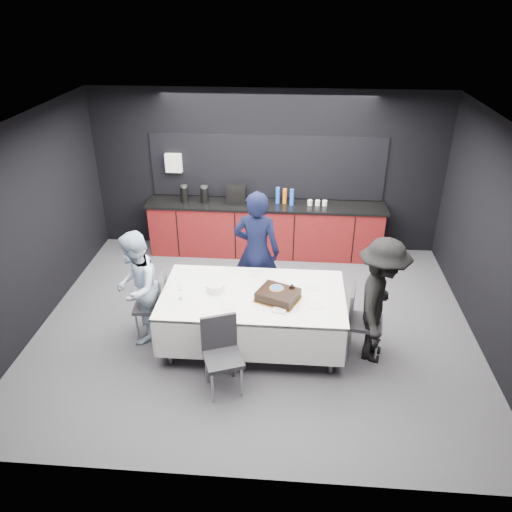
{
  "coord_description": "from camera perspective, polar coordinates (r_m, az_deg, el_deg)",
  "views": [
    {
      "loc": [
        0.46,
        -5.71,
        4.18
      ],
      "look_at": [
        0.0,
        0.1,
        1.05
      ],
      "focal_mm": 35.0,
      "sensor_mm": 36.0,
      "label": 1
    }
  ],
  "objects": [
    {
      "name": "ground",
      "position": [
        7.1,
        -0.06,
        -7.87
      ],
      "size": [
        6.0,
        6.0,
        0.0
      ],
      "primitive_type": "plane",
      "color": "#49484E",
      "rests_on": "ground"
    },
    {
      "name": "room_shell",
      "position": [
        6.19,
        -0.07,
        6.17
      ],
      "size": [
        6.04,
        5.04,
        2.82
      ],
      "color": "white",
      "rests_on": "ground"
    },
    {
      "name": "kitchenette",
      "position": [
        8.74,
        0.99,
        3.62
      ],
      "size": [
        4.1,
        0.64,
        2.05
      ],
      "color": "#5A0E0F",
      "rests_on": "ground"
    },
    {
      "name": "party_table",
      "position": [
        6.4,
        -0.35,
        -5.34
      ],
      "size": [
        2.32,
        1.32,
        0.78
      ],
      "color": "#99999E",
      "rests_on": "ground"
    },
    {
      "name": "cake_assembly",
      "position": [
        6.18,
        2.53,
        -4.48
      ],
      "size": [
        0.63,
        0.58,
        0.16
      ],
      "color": "gold",
      "rests_on": "party_table"
    },
    {
      "name": "plate_stack",
      "position": [
        6.38,
        -4.67,
        -3.6
      ],
      "size": [
        0.23,
        0.23,
        0.1
      ],
      "primitive_type": "cylinder",
      "color": "white",
      "rests_on": "party_table"
    },
    {
      "name": "loose_plate_near",
      "position": [
        6.1,
        -3.43,
        -5.66
      ],
      "size": [
        0.19,
        0.19,
        0.01
      ],
      "primitive_type": "cylinder",
      "color": "white",
      "rests_on": "party_table"
    },
    {
      "name": "loose_plate_right_a",
      "position": [
        6.48,
        6.34,
        -3.57
      ],
      "size": [
        0.22,
        0.22,
        0.01
      ],
      "primitive_type": "cylinder",
      "color": "white",
      "rests_on": "party_table"
    },
    {
      "name": "loose_plate_right_b",
      "position": [
        6.15,
        6.68,
        -5.54
      ],
      "size": [
        0.22,
        0.22,
        0.01
      ],
      "primitive_type": "cylinder",
      "color": "white",
      "rests_on": "party_table"
    },
    {
      "name": "loose_plate_far",
      "position": [
        6.73,
        0.02,
        -2.09
      ],
      "size": [
        0.2,
        0.2,
        0.01
      ],
      "primitive_type": "cylinder",
      "color": "white",
      "rests_on": "party_table"
    },
    {
      "name": "fork_pile",
      "position": [
        5.99,
        2.65,
        -6.28
      ],
      "size": [
        0.18,
        0.14,
        0.03
      ],
      "primitive_type": "cube",
      "rotation": [
        0.0,
        0.0,
        -0.26
      ],
      "color": "white",
      "rests_on": "party_table"
    },
    {
      "name": "champagne_flute",
      "position": [
        6.21,
        -8.73,
        -3.63
      ],
      "size": [
        0.06,
        0.06,
        0.22
      ],
      "color": "white",
      "rests_on": "party_table"
    },
    {
      "name": "chair_left",
      "position": [
        6.78,
        -11.37,
        -4.96
      ],
      "size": [
        0.46,
        0.46,
        0.92
      ],
      "color": "#2B2B30",
      "rests_on": "ground"
    },
    {
      "name": "chair_right",
      "position": [
        6.47,
        11.77,
        -6.76
      ],
      "size": [
        0.49,
        0.49,
        0.92
      ],
      "color": "#2B2B30",
      "rests_on": "ground"
    },
    {
      "name": "chair_near",
      "position": [
        5.84,
        -3.98,
        -10.53
      ],
      "size": [
        0.54,
        0.54,
        0.92
      ],
      "color": "#2B2B30",
      "rests_on": "ground"
    },
    {
      "name": "person_center",
      "position": [
        7.04,
        0.07,
        0.5
      ],
      "size": [
        0.71,
        0.51,
        1.82
      ],
      "primitive_type": "imported",
      "rotation": [
        0.0,
        0.0,
        3.02
      ],
      "color": "black",
      "rests_on": "ground"
    },
    {
      "name": "person_left",
      "position": [
        6.64,
        -13.48,
        -3.57
      ],
      "size": [
        0.64,
        0.8,
        1.54
      ],
      "primitive_type": "imported",
      "rotation": [
        0.0,
        0.0,
        -1.49
      ],
      "color": "silver",
      "rests_on": "ground"
    },
    {
      "name": "person_right",
      "position": [
        6.27,
        13.98,
        -5.06
      ],
      "size": [
        0.86,
        1.19,
        1.66
      ],
      "primitive_type": "imported",
      "rotation": [
        0.0,
        0.0,
        1.32
      ],
      "color": "black",
      "rests_on": "ground"
    }
  ]
}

